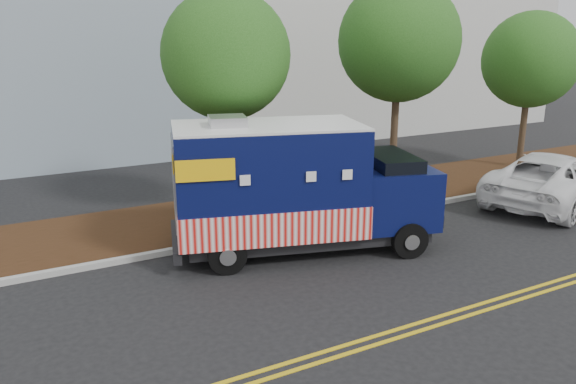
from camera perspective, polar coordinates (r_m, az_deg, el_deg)
ground at (r=14.84m, az=1.06°, el=-6.02°), size 120.00×120.00×0.00m
curb at (r=15.96m, az=-1.41°, el=-4.12°), size 120.00×0.18×0.15m
mulch_strip at (r=17.76m, az=-4.48°, el=-2.07°), size 120.00×4.00×0.15m
centerline_near at (r=11.54m, az=12.25°, el=-13.12°), size 120.00×0.10×0.01m
centerline_far at (r=11.38m, az=13.09°, el=-13.62°), size 120.00×0.10×0.01m
tree_b at (r=16.78m, az=-6.31°, el=13.62°), size 3.74×3.74×6.79m
tree_c at (r=20.11m, az=11.20°, el=14.79°), size 4.14×4.14×7.34m
tree_d at (r=24.89m, az=23.44°, el=12.20°), size 3.79×3.79×6.40m
sign_post at (r=15.49m, az=-6.90°, el=-0.49°), size 0.06×0.06×2.40m
food_truck at (r=14.40m, az=0.34°, el=0.14°), size 7.22×4.22×3.60m
white_car at (r=20.71m, az=25.24°, el=1.27°), size 6.73×4.67×1.71m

